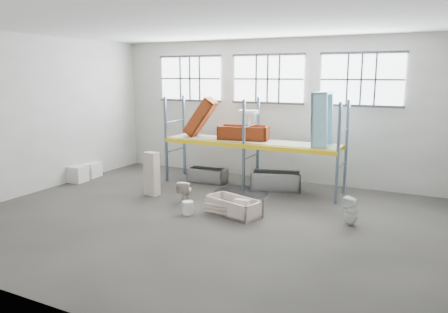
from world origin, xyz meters
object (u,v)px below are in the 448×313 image
Objects in this scene: rust_tub_flat at (244,133)px; blue_tub_upright at (322,120)px; toilet_white at (351,211)px; steel_tub_left at (207,175)px; cistern_tall at (152,174)px; steel_tub_right at (276,181)px; carton_near at (76,174)px; toilet_beige at (185,191)px; bathtub_beige at (233,206)px; bucket at (188,208)px.

blue_tub_upright is (2.68, -0.15, 0.57)m from rust_tub_flat.
toilet_white is 0.54× the size of steel_tub_left.
rust_tub_flat reaches higher than cistern_tall.
rust_tub_flat is at bearing 178.67° from steel_tub_right.
toilet_white is 9.58m from carton_near.
toilet_beige is 3.24m from steel_tub_right.
rust_tub_flat is at bearing 9.08° from steel_tub_left.
bathtub_beige is at bearing -68.45° from toilet_white.
bathtub_beige is 3.09m from toilet_white.
bathtub_beige is 1.79m from toilet_beige.
toilet_beige is at bearing -76.66° from toilet_white.
cistern_tall is 2.40m from steel_tub_left.
bathtub_beige is 0.90× the size of blue_tub_upright.
carton_near is at bearing -174.91° from cistern_tall.
cistern_tall reaches higher than toilet_white.
carton_near reaches higher than steel_tub_left.
bathtub_beige is at bearing -49.86° from steel_tub_left.
toilet_beige is at bearing -126.03° from steel_tub_right.
steel_tub_right reaches higher than carton_near.
cistern_tall reaches higher than steel_tub_right.
steel_tub_right is at bearing 18.30° from carton_near.
steel_tub_left is 4.67m from carton_near.
bucket is (1.99, -1.09, -0.51)m from cistern_tall.
steel_tub_left is (-2.36, 2.79, 0.02)m from bathtub_beige.
toilet_beige is 1.10m from bucket.
toilet_white is (6.13, 0.04, -0.32)m from cistern_tall.
toilet_white is 4.96m from rust_tub_flat.
cistern_tall is 5.53m from blue_tub_upright.
toilet_white is at bearing -30.50° from rust_tub_flat.
rust_tub_flat is (2.05, 2.44, 1.13)m from cistern_tall.
cistern_tall reaches higher than carton_near.
bathtub_beige is at bearing -119.71° from blue_tub_upright.
blue_tub_upright reaches higher than rust_tub_flat.
bathtub_beige is 0.92× the size of rust_tub_flat.
toilet_beige is 0.40× the size of blue_tub_upright.
carton_near is (-3.45, 0.19, -0.40)m from cistern_tall.
blue_tub_upright is at bearing 0.80° from steel_tub_left.
cistern_tall is 0.84× the size of steel_tub_right.
bucket is at bearing -20.55° from cistern_tall.
steel_tub_left is (-5.38, 2.20, -0.12)m from toilet_white.
rust_tub_flat is at bearing 22.24° from carton_near.
steel_tub_right is (2.51, 0.18, 0.05)m from steel_tub_left.
steel_tub_right reaches higher than bucket.
toilet_white reaches higher than bucket.
toilet_white is 0.43× the size of blue_tub_upright.
steel_tub_left is at bearing -175.92° from steel_tub_right.
cistern_tall is at bearing -108.54° from steel_tub_left.
toilet_white reaches higher than carton_near.
toilet_beige is at bearing -4.78° from carton_near.
blue_tub_upright is at bearing -4.80° from steel_tub_right.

